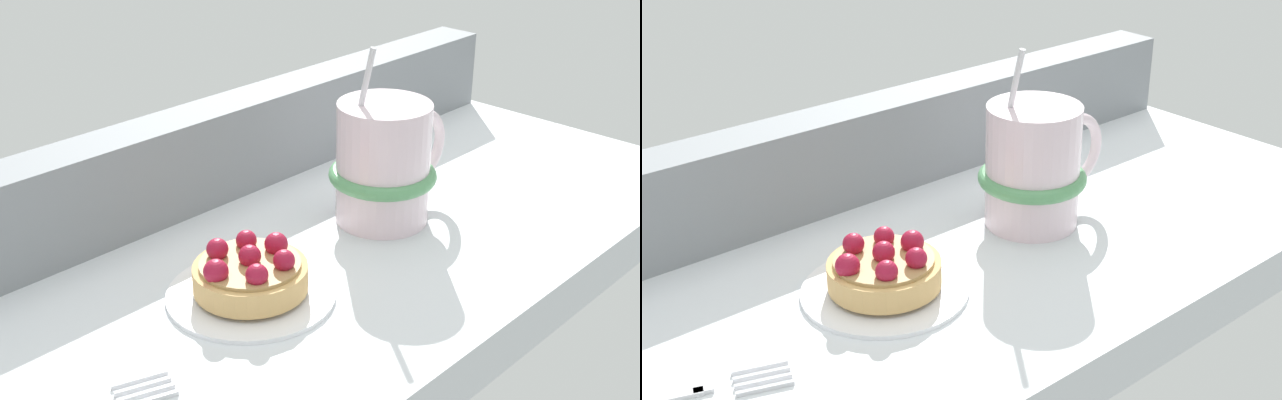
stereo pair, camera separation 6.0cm
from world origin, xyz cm
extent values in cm
cube|color=silver|center=(0.00, 0.00, -2.07)|extent=(84.60, 32.74, 4.14)
cube|color=gray|center=(0.00, 14.03, 4.09)|extent=(82.91, 4.68, 8.17)
cylinder|color=white|center=(-4.36, -1.15, 0.34)|extent=(12.17, 12.17, 0.67)
cylinder|color=white|center=(-4.36, -1.15, 0.17)|extent=(6.69, 6.69, 0.34)
cylinder|color=tan|center=(-4.36, -1.15, 1.58)|extent=(8.21, 8.21, 1.82)
cylinder|color=#AB854F|center=(-4.36, -1.15, 2.64)|extent=(7.23, 7.23, 0.30)
sphere|color=maroon|center=(-4.36, -1.15, 3.27)|extent=(1.62, 1.62, 1.62)
sphere|color=maroon|center=(-1.86, -1.20, 3.25)|extent=(1.72, 1.72, 1.72)
sphere|color=maroon|center=(-2.89, 0.87, 3.19)|extent=(1.54, 1.54, 1.54)
sphere|color=maroon|center=(-5.37, 1.15, 3.34)|extent=(1.59, 1.59, 1.59)
sphere|color=maroon|center=(-7.26, -0.94, 3.15)|extent=(1.77, 1.77, 1.77)
sphere|color=maroon|center=(-5.67, -3.32, 3.17)|extent=(1.59, 1.59, 1.59)
sphere|color=maroon|center=(-3.17, -3.37, 3.29)|extent=(1.56, 1.56, 1.56)
cylinder|color=silver|center=(11.39, 0.33, 5.13)|extent=(7.73, 7.73, 10.25)
torus|color=#569960|center=(11.39, 0.33, 4.10)|extent=(8.96, 8.96, 1.20)
torus|color=silver|center=(16.26, 0.33, 5.13)|extent=(6.66, 0.92, 6.66)
cylinder|color=silver|center=(9.85, 0.91, 11.36)|extent=(0.98, 2.03, 7.44)
cube|color=silver|center=(-16.44, -5.62, 0.30)|extent=(3.37, 1.42, 0.60)
cube|color=silver|center=(-16.19, -4.94, 0.30)|extent=(3.37, 1.42, 0.60)
cube|color=silver|center=(-15.93, -4.25, 0.30)|extent=(3.37, 1.42, 0.60)
cube|color=silver|center=(-15.68, -3.56, 0.30)|extent=(3.37, 1.42, 0.60)
camera|label=1|loc=(-38.31, -40.56, 32.49)|focal=47.66mm
camera|label=2|loc=(-33.96, -44.64, 32.49)|focal=47.66mm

